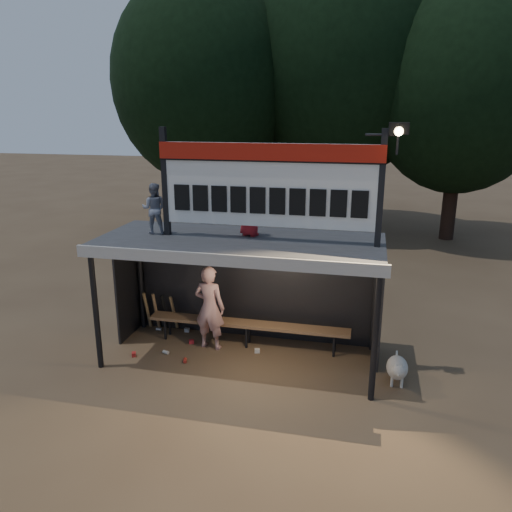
{
  "coord_description": "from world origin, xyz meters",
  "views": [
    {
      "loc": [
        2.16,
        -8.22,
        4.48
      ],
      "look_at": [
        0.2,
        0.4,
        1.9
      ],
      "focal_mm": 35.0,
      "sensor_mm": 36.0,
      "label": 1
    }
  ],
  "objects": [
    {
      "name": "child_a",
      "position": [
        -1.61,
        0.04,
        2.78
      ],
      "size": [
        0.5,
        0.42,
        0.92
      ],
      "primitive_type": "imported",
      "rotation": [
        0.0,
        0.0,
        3.31
      ],
      "color": "gray",
      "rests_on": "dugout_shelter"
    },
    {
      "name": "bench",
      "position": [
        0.0,
        0.55,
        0.43
      ],
      "size": [
        4.0,
        0.35,
        0.48
      ],
      "color": "olive",
      "rests_on": "ground"
    },
    {
      "name": "tree_right",
      "position": [
        5.0,
        10.5,
        5.19
      ],
      "size": [
        6.08,
        6.08,
        8.72
      ],
      "color": "black",
      "rests_on": "ground"
    },
    {
      "name": "tree_left",
      "position": [
        -4.0,
        10.0,
        5.51
      ],
      "size": [
        6.46,
        6.46,
        9.27
      ],
      "color": "#302215",
      "rests_on": "ground"
    },
    {
      "name": "child_b",
      "position": [
        0.12,
        0.25,
        2.78
      ],
      "size": [
        0.53,
        0.44,
        0.93
      ],
      "primitive_type": "imported",
      "rotation": [
        0.0,
        0.0,
        2.78
      ],
      "color": "maroon",
      "rests_on": "dugout_shelter"
    },
    {
      "name": "ground",
      "position": [
        0.0,
        0.0,
        0.0
      ],
      "size": [
        80.0,
        80.0,
        0.0
      ],
      "primitive_type": "plane",
      "color": "brown",
      "rests_on": "ground"
    },
    {
      "name": "litter",
      "position": [
        -1.23,
        0.19,
        0.04
      ],
      "size": [
        2.37,
        1.36,
        0.08
      ],
      "color": "#A31E1C",
      "rests_on": "ground"
    },
    {
      "name": "tree_mid",
      "position": [
        1.0,
        11.5,
        6.17
      ],
      "size": [
        7.22,
        7.22,
        10.36
      ],
      "color": "black",
      "rests_on": "ground"
    },
    {
      "name": "bats",
      "position": [
        -1.96,
        0.82,
        0.43
      ],
      "size": [
        0.68,
        0.35,
        0.84
      ],
      "color": "olive",
      "rests_on": "ground"
    },
    {
      "name": "dog",
      "position": [
        2.82,
        -0.28,
        0.28
      ],
      "size": [
        0.36,
        0.81,
        0.49
      ],
      "color": "beige",
      "rests_on": "ground"
    },
    {
      "name": "player",
      "position": [
        -0.69,
        0.29,
        0.84
      ],
      "size": [
        0.66,
        0.47,
        1.67
      ],
      "primitive_type": "imported",
      "rotation": [
        0.0,
        0.0,
        3.02
      ],
      "color": "silver",
      "rests_on": "ground"
    },
    {
      "name": "scoreboard_assembly",
      "position": [
        0.56,
        -0.01,
        3.32
      ],
      "size": [
        4.1,
        0.27,
        1.99
      ],
      "color": "black",
      "rests_on": "dugout_shelter"
    },
    {
      "name": "dugout_shelter",
      "position": [
        0.0,
        0.24,
        1.85
      ],
      "size": [
        5.1,
        2.08,
        2.32
      ],
      "color": "#373739",
      "rests_on": "ground"
    }
  ]
}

